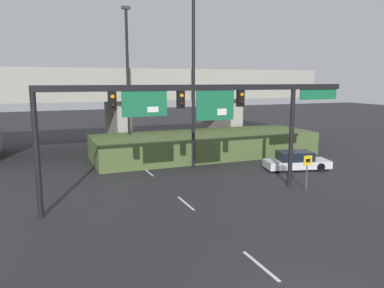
# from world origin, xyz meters

# --- Properties ---
(lane_markings) EXTENTS (0.14, 24.96, 0.01)m
(lane_markings) POSITION_xyz_m (0.00, 13.90, 0.00)
(lane_markings) COLOR silver
(lane_markings) RESTS_ON ground
(signal_gantry) EXTENTS (18.23, 0.44, 6.40)m
(signal_gantry) POSITION_xyz_m (1.13, 10.84, 5.25)
(signal_gantry) COLOR black
(signal_gantry) RESTS_ON ground
(speed_limit_sign) EXTENTS (0.60, 0.11, 2.21)m
(speed_limit_sign) POSITION_xyz_m (7.69, 9.65, 1.45)
(speed_limit_sign) COLOR #4C4C4C
(speed_limit_sign) RESTS_ON ground
(highway_light_pole_near) EXTENTS (0.70, 0.36, 12.62)m
(highway_light_pole_near) POSITION_xyz_m (-0.02, 23.61, 6.68)
(highway_light_pole_near) COLOR black
(highway_light_pole_near) RESTS_ON ground
(highway_light_pole_far) EXTENTS (0.70, 0.36, 13.88)m
(highway_light_pole_far) POSITION_xyz_m (3.54, 17.68, 7.32)
(highway_light_pole_far) COLOR black
(highway_light_pole_far) RESTS_ON ground
(overpass_bridge) EXTENTS (40.43, 8.89, 7.67)m
(overpass_bridge) POSITION_xyz_m (0.00, 28.78, 5.25)
(overpass_bridge) COLOR #A39E93
(overpass_bridge) RESTS_ON ground
(grass_embankment) EXTENTS (19.50, 6.54, 2.01)m
(grass_embankment) POSITION_xyz_m (6.32, 21.68, 1.00)
(grass_embankment) COLOR #4C6033
(grass_embankment) RESTS_ON ground
(parked_sedan_near_right) EXTENTS (5.08, 2.91, 1.38)m
(parked_sedan_near_right) POSITION_xyz_m (10.52, 14.34, 0.64)
(parked_sedan_near_right) COLOR silver
(parked_sedan_near_right) RESTS_ON ground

